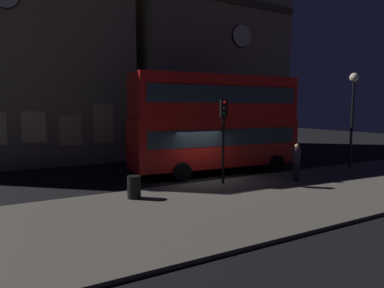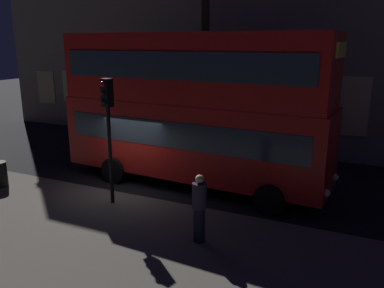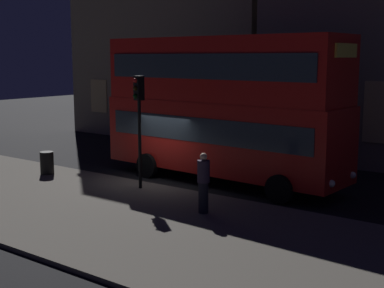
# 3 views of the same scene
# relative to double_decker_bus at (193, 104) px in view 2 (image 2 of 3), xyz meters

# --- Properties ---
(ground_plane) EXTENTS (80.00, 80.00, 0.00)m
(ground_plane) POSITION_rel_double_decker_bus_xyz_m (-1.83, -1.64, -3.03)
(ground_plane) COLOR black
(sidewalk_slab) EXTENTS (44.00, 7.24, 0.12)m
(sidewalk_slab) POSITION_rel_double_decker_bus_xyz_m (-1.83, -5.70, -2.97)
(sidewalk_slab) COLOR #5B564F
(sidewalk_slab) RESTS_ON ground
(building_with_clock) EXTENTS (13.12, 8.45, 14.21)m
(building_with_clock) POSITION_rel_double_decker_bus_xyz_m (-9.00, 10.41, 4.08)
(building_with_clock) COLOR tan
(building_with_clock) RESTS_ON ground
(building_plain_facade) EXTENTS (12.51, 9.60, 14.06)m
(building_plain_facade) POSITION_rel_double_decker_bus_xyz_m (4.67, 10.02, 4.00)
(building_plain_facade) COLOR gray
(building_plain_facade) RESTS_ON ground
(double_decker_bus) EXTENTS (10.05, 3.20, 5.49)m
(double_decker_bus) POSITION_rel_double_decker_bus_xyz_m (0.00, 0.00, 0.00)
(double_decker_bus) COLOR red
(double_decker_bus) RESTS_ON ground
(traffic_light_near_kerb) EXTENTS (0.37, 0.39, 4.00)m
(traffic_light_near_kerb) POSITION_rel_double_decker_bus_xyz_m (-1.51, -2.94, -0.04)
(traffic_light_near_kerb) COLOR black
(traffic_light_near_kerb) RESTS_ON sidewalk_slab
(pedestrian) EXTENTS (0.38, 0.38, 1.83)m
(pedestrian) POSITION_rel_double_decker_bus_xyz_m (2.08, -4.10, -1.97)
(pedestrian) COLOR black
(pedestrian) RESTS_ON sidewalk_slab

